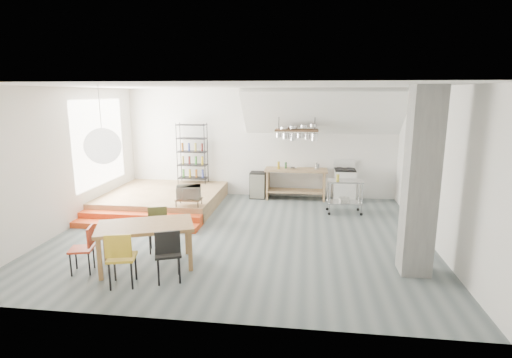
# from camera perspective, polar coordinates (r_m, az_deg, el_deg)

# --- Properties ---
(floor) EXTENTS (8.00, 8.00, 0.00)m
(floor) POSITION_cam_1_polar(r_m,az_deg,el_deg) (8.94, -2.15, -7.86)
(floor) COLOR #576264
(floor) RESTS_ON ground
(wall_back) EXTENTS (8.00, 0.04, 3.20)m
(wall_back) POSITION_cam_1_polar(r_m,az_deg,el_deg) (11.96, 0.56, 5.14)
(wall_back) COLOR silver
(wall_back) RESTS_ON ground
(wall_left) EXTENTS (0.04, 7.00, 3.20)m
(wall_left) POSITION_cam_1_polar(r_m,az_deg,el_deg) (10.00, -25.49, 2.57)
(wall_left) COLOR silver
(wall_left) RESTS_ON ground
(wall_right) EXTENTS (0.04, 7.00, 3.20)m
(wall_right) POSITION_cam_1_polar(r_m,az_deg,el_deg) (8.81, 24.39, 1.52)
(wall_right) COLOR silver
(wall_right) RESTS_ON ground
(ceiling) EXTENTS (8.00, 7.00, 0.02)m
(ceiling) POSITION_cam_1_polar(r_m,az_deg,el_deg) (8.41, -2.32, 13.10)
(ceiling) COLOR white
(ceiling) RESTS_ON wall_back
(slope_ceiling) EXTENTS (4.40, 1.44, 1.32)m
(slope_ceiling) POSITION_cam_1_polar(r_m,az_deg,el_deg) (11.21, 9.50, 9.38)
(slope_ceiling) COLOR white
(slope_ceiling) RESTS_ON wall_back
(window_pane) EXTENTS (0.02, 2.50, 2.20)m
(window_pane) POSITION_cam_1_polar(r_m,az_deg,el_deg) (11.24, -21.40, 4.88)
(window_pane) COLOR white
(window_pane) RESTS_ON wall_left
(platform) EXTENTS (3.00, 3.00, 0.40)m
(platform) POSITION_cam_1_polar(r_m,az_deg,el_deg) (11.37, -13.00, -2.74)
(platform) COLOR olive
(platform) RESTS_ON ground
(step_lower) EXTENTS (3.00, 0.35, 0.13)m
(step_lower) POSITION_cam_1_polar(r_m,az_deg,el_deg) (9.68, -16.95, -6.40)
(step_lower) COLOR #DD481A
(step_lower) RESTS_ON ground
(step_upper) EXTENTS (3.00, 0.35, 0.27)m
(step_upper) POSITION_cam_1_polar(r_m,az_deg,el_deg) (9.96, -16.16, -5.43)
(step_upper) COLOR #DD481A
(step_upper) RESTS_ON ground
(concrete_column) EXTENTS (0.50, 0.50, 3.20)m
(concrete_column) POSITION_cam_1_polar(r_m,az_deg,el_deg) (7.20, 22.46, -0.48)
(concrete_column) COLOR slate
(concrete_column) RESTS_ON ground
(kitchen_counter) EXTENTS (1.80, 0.60, 0.91)m
(kitchen_counter) POSITION_cam_1_polar(r_m,az_deg,el_deg) (11.70, 5.70, 0.08)
(kitchen_counter) COLOR olive
(kitchen_counter) RESTS_ON ground
(stove) EXTENTS (0.60, 0.60, 1.18)m
(stove) POSITION_cam_1_polar(r_m,az_deg,el_deg) (11.78, 12.51, -0.79)
(stove) COLOR white
(stove) RESTS_ON ground
(pot_rack) EXTENTS (1.20, 0.50, 1.43)m
(pot_rack) POSITION_cam_1_polar(r_m,az_deg,el_deg) (11.27, 5.96, 6.57)
(pot_rack) COLOR #3A2217
(pot_rack) RESTS_ON ceiling
(wire_shelving) EXTENTS (0.88, 0.38, 1.80)m
(wire_shelving) POSITION_cam_1_polar(r_m,az_deg,el_deg) (12.11, -9.08, 3.77)
(wire_shelving) COLOR black
(wire_shelving) RESTS_ON platform
(microwave_shelf) EXTENTS (0.60, 0.40, 0.16)m
(microwave_shelf) POSITION_cam_1_polar(r_m,az_deg,el_deg) (9.79, -9.56, -2.89)
(microwave_shelf) COLOR olive
(microwave_shelf) RESTS_ON platform
(paper_lantern) EXTENTS (0.60, 0.60, 0.60)m
(paper_lantern) POSITION_cam_1_polar(r_m,az_deg,el_deg) (7.12, -21.04, 4.41)
(paper_lantern) COLOR white
(paper_lantern) RESTS_ON ceiling
(dining_table) EXTENTS (1.88, 1.47, 0.79)m
(dining_table) POSITION_cam_1_polar(r_m,az_deg,el_deg) (7.40, -15.52, -6.88)
(dining_table) COLOR brown
(dining_table) RESTS_ON ground
(chair_mustard) EXTENTS (0.51, 0.51, 0.93)m
(chair_mustard) POSITION_cam_1_polar(r_m,az_deg,el_deg) (6.78, -18.77, -10.20)
(chair_mustard) COLOR gold
(chair_mustard) RESTS_ON ground
(chair_black) EXTENTS (0.55, 0.55, 0.92)m
(chair_black) POSITION_cam_1_polar(r_m,az_deg,el_deg) (6.75, -12.47, -9.98)
(chair_black) COLOR black
(chair_black) RESTS_ON ground
(chair_olive) EXTENTS (0.50, 0.50, 0.85)m
(chair_olive) POSITION_cam_1_polar(r_m,az_deg,el_deg) (8.16, -13.85, -6.42)
(chair_olive) COLOR brown
(chair_olive) RESTS_ON ground
(chair_red) EXTENTS (0.46, 0.46, 0.82)m
(chair_red) POSITION_cam_1_polar(r_m,az_deg,el_deg) (7.57, -23.22, -8.69)
(chair_red) COLOR #B43219
(chair_red) RESTS_ON ground
(rolling_cart) EXTENTS (0.92, 0.56, 0.87)m
(rolling_cart) POSITION_cam_1_polar(r_m,az_deg,el_deg) (10.56, 12.56, -1.82)
(rolling_cart) COLOR silver
(rolling_cart) RESTS_ON ground
(mini_fridge) EXTENTS (0.46, 0.46, 0.77)m
(mini_fridge) POSITION_cam_1_polar(r_m,az_deg,el_deg) (11.88, 0.29, -0.85)
(mini_fridge) COLOR black
(mini_fridge) RESTS_ON ground
(microwave) EXTENTS (0.65, 0.51, 0.32)m
(microwave) POSITION_cam_1_polar(r_m,az_deg,el_deg) (9.75, -9.60, -1.89)
(microwave) COLOR beige
(microwave) RESTS_ON microwave_shelf
(bowl) EXTENTS (0.25, 0.25, 0.05)m
(bowl) POSITION_cam_1_polar(r_m,az_deg,el_deg) (11.59, 5.33, 1.54)
(bowl) COLOR silver
(bowl) RESTS_ON kitchen_counter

